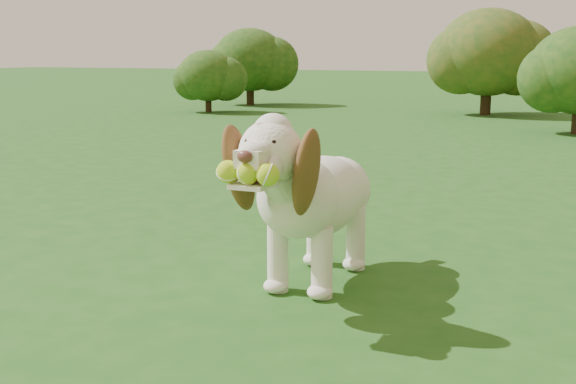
% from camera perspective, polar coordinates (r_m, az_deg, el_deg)
% --- Properties ---
extents(ground, '(80.00, 80.00, 0.00)m').
position_cam_1_polar(ground, '(4.12, 4.71, -4.66)').
color(ground, '#1C4E16').
rests_on(ground, ground).
extents(dog, '(0.46, 1.32, 0.86)m').
position_cam_1_polar(dog, '(3.40, 1.82, -0.00)').
color(dog, white).
rests_on(dog, ground).
extents(shrub_a, '(1.12, 1.12, 1.16)m').
position_cam_1_polar(shrub_a, '(13.74, -6.35, 9.12)').
color(shrub_a, '#382314').
rests_on(shrub_a, ground).
extents(shrub_e, '(1.57, 1.57, 1.62)m').
position_cam_1_polar(shrub_e, '(15.63, -3.03, 10.39)').
color(shrub_e, '#382314').
rests_on(shrub_e, ground).
extents(shrub_b, '(1.82, 1.82, 1.89)m').
position_cam_1_polar(shrub_b, '(13.53, 15.54, 10.58)').
color(shrub_b, '#382314').
rests_on(shrub_b, ground).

